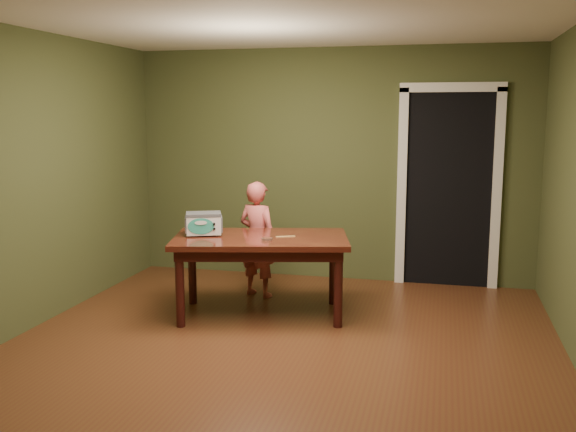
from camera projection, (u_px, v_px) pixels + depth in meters
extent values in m
plane|color=#522F17|center=(274.00, 356.00, 5.04)|extent=(5.00, 5.00, 0.00)
cube|color=#404927|center=(331.00, 165.00, 7.22)|extent=(4.50, 0.02, 2.60)
cube|color=#404927|center=(103.00, 270.00, 2.43)|extent=(4.50, 0.02, 2.60)
cube|color=#404927|center=(14.00, 184.00, 5.35)|extent=(0.02, 5.00, 2.60)
cube|color=white|center=(273.00, 13.00, 4.62)|extent=(4.50, 5.00, 0.02)
cube|color=black|center=(448.00, 187.00, 7.25)|extent=(0.90, 0.60, 2.10)
cube|color=black|center=(448.00, 191.00, 6.95)|extent=(0.90, 0.02, 2.10)
cube|color=white|center=(402.00, 189.00, 7.05)|extent=(0.10, 0.06, 2.20)
cube|color=white|center=(497.00, 192.00, 6.82)|extent=(0.10, 0.06, 2.20)
cube|color=white|center=(453.00, 87.00, 6.76)|extent=(1.10, 0.06, 0.10)
cube|color=#360F0C|center=(261.00, 239.00, 5.94)|extent=(1.76, 1.24, 0.05)
cube|color=black|center=(261.00, 247.00, 5.96)|extent=(1.62, 1.10, 0.10)
cylinder|color=black|center=(180.00, 289.00, 5.66)|extent=(0.08, 0.08, 0.70)
cylinder|color=black|center=(192.00, 269.00, 6.36)|extent=(0.08, 0.08, 0.70)
cylinder|color=black|center=(338.00, 289.00, 5.65)|extent=(0.08, 0.08, 0.70)
cylinder|color=black|center=(333.00, 270.00, 6.34)|extent=(0.08, 0.08, 0.70)
cylinder|color=#4C4F54|center=(190.00, 236.00, 5.92)|extent=(0.02, 0.02, 0.01)
cylinder|color=#4C4F54|center=(190.00, 233.00, 6.09)|extent=(0.02, 0.02, 0.01)
cylinder|color=#4C4F54|center=(218.00, 236.00, 5.96)|extent=(0.02, 0.02, 0.01)
cylinder|color=#4C4F54|center=(218.00, 232.00, 6.13)|extent=(0.02, 0.02, 0.01)
cube|color=silver|center=(204.00, 224.00, 6.01)|extent=(0.38, 0.33, 0.18)
cube|color=#4C4F54|center=(203.00, 214.00, 5.99)|extent=(0.39, 0.33, 0.03)
cube|color=#4C4F54|center=(186.00, 225.00, 5.99)|extent=(0.09, 0.19, 0.14)
cube|color=#4C4F54|center=(221.00, 224.00, 6.03)|extent=(0.09, 0.19, 0.14)
ellipsoid|color=teal|center=(201.00, 226.00, 5.89)|extent=(0.23, 0.10, 0.15)
cylinder|color=black|center=(214.00, 224.00, 5.90)|extent=(0.02, 0.02, 0.02)
cylinder|color=black|center=(214.00, 229.00, 5.91)|extent=(0.02, 0.02, 0.02)
cylinder|color=silver|center=(267.00, 239.00, 5.78)|extent=(0.10, 0.10, 0.02)
cylinder|color=#4E261A|center=(267.00, 238.00, 5.77)|extent=(0.09, 0.09, 0.01)
cube|color=#E0BB61|center=(285.00, 237.00, 5.93)|extent=(0.17, 0.10, 0.01)
imported|color=#CF5955|center=(258.00, 239.00, 6.60)|extent=(0.51, 0.41, 1.20)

